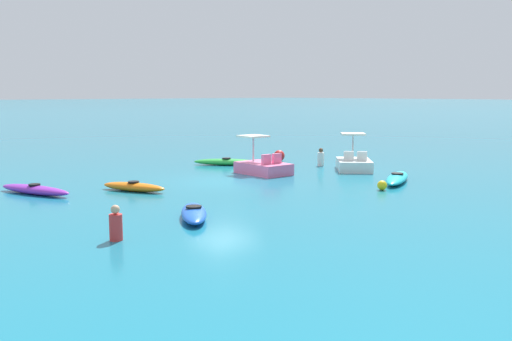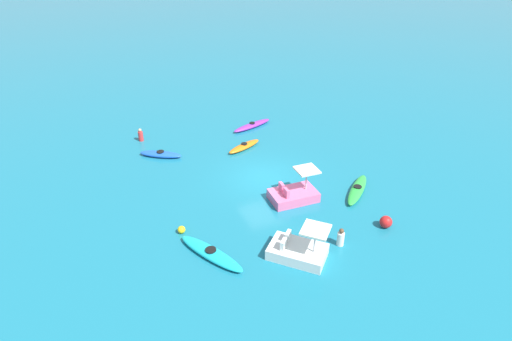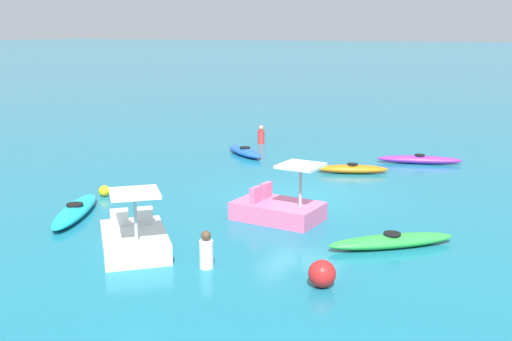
% 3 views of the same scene
% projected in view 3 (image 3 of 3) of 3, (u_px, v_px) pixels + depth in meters
% --- Properties ---
extents(ground_plane, '(600.00, 600.00, 0.00)m').
position_uv_depth(ground_plane, '(301.00, 196.00, 19.98)').
color(ground_plane, '#19728C').
extents(kayak_orange, '(1.64, 2.68, 0.37)m').
position_uv_depth(kayak_orange, '(352.00, 169.00, 23.12)').
color(kayak_orange, orange).
rests_on(kayak_orange, ground_plane).
extents(kayak_green, '(2.69, 2.91, 0.37)m').
position_uv_depth(kayak_green, '(392.00, 241.00, 15.20)').
color(kayak_green, green).
rests_on(kayak_green, ground_plane).
extents(kayak_blue, '(2.10, 2.63, 0.37)m').
position_uv_depth(kayak_blue, '(245.00, 152.00, 26.41)').
color(kayak_blue, blue).
rests_on(kayak_blue, ground_plane).
extents(kayak_cyan, '(3.52, 2.30, 0.37)m').
position_uv_depth(kayak_cyan, '(75.00, 211.00, 17.76)').
color(kayak_cyan, '#19B7C6').
rests_on(kayak_cyan, ground_plane).
extents(kayak_purple, '(1.69, 3.38, 0.37)m').
position_uv_depth(kayak_purple, '(419.00, 160.00, 24.81)').
color(kayak_purple, purple).
rests_on(kayak_purple, ground_plane).
extents(pedal_boat_white, '(2.77, 2.75, 1.68)m').
position_uv_depth(pedal_boat_white, '(134.00, 238.00, 14.85)').
color(pedal_boat_white, white).
rests_on(pedal_boat_white, ground_plane).
extents(pedal_boat_pink, '(1.60, 2.50, 1.68)m').
position_uv_depth(pedal_boat_pink, '(278.00, 208.00, 17.39)').
color(pedal_boat_pink, pink).
rests_on(pedal_boat_pink, ground_plane).
extents(buoy_yellow, '(0.36, 0.36, 0.36)m').
position_uv_depth(buoy_yellow, '(104.00, 191.00, 19.88)').
color(buoy_yellow, yellow).
rests_on(buoy_yellow, ground_plane).
extents(buoy_red, '(0.59, 0.59, 0.59)m').
position_uv_depth(buoy_red, '(322.00, 274.00, 12.81)').
color(buoy_red, red).
rests_on(buoy_red, ground_plane).
extents(person_near_shore, '(0.45, 0.45, 0.88)m').
position_uv_depth(person_near_shore, '(261.00, 136.00, 29.12)').
color(person_near_shore, red).
rests_on(person_near_shore, ground_plane).
extents(person_by_kayaks, '(0.35, 0.35, 0.88)m').
position_uv_depth(person_by_kayaks, '(206.00, 252.00, 13.82)').
color(person_by_kayaks, silver).
rests_on(person_by_kayaks, ground_plane).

